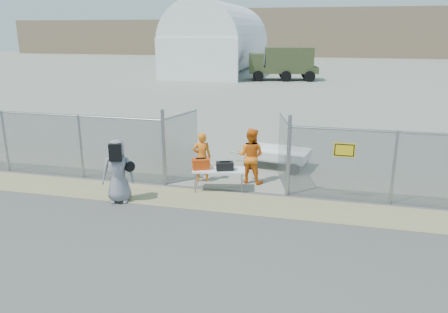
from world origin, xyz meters
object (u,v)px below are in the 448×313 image
(folding_table, at_px, (219,180))
(visitor, at_px, (118,171))
(security_worker_left, at_px, (202,157))
(utility_trailer, at_px, (277,157))
(security_worker_right, at_px, (251,156))

(folding_table, xyz_separation_m, visitor, (-2.62, -1.62, 0.59))
(folding_table, relative_size, security_worker_left, 0.97)
(security_worker_left, bearing_deg, utility_trailer, -151.89)
(folding_table, distance_m, security_worker_right, 1.40)
(security_worker_left, bearing_deg, visitor, 34.87)
(folding_table, xyz_separation_m, utility_trailer, (1.47, 2.88, 0.02))
(security_worker_right, relative_size, visitor, 0.98)
(folding_table, distance_m, security_worker_left, 1.14)
(folding_table, bearing_deg, visitor, -160.26)
(security_worker_left, bearing_deg, folding_table, 121.15)
(security_worker_left, distance_m, utility_trailer, 3.16)
(visitor, bearing_deg, security_worker_left, 32.63)
(folding_table, distance_m, utility_trailer, 3.23)
(folding_table, relative_size, utility_trailer, 0.54)
(folding_table, height_order, security_worker_left, security_worker_left)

